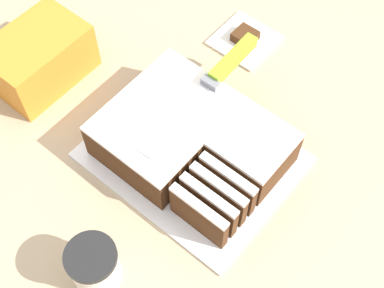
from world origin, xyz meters
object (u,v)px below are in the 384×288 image
(cake, at_px, (190,139))
(brownie, at_px, (245,36))
(storage_box, at_px, (39,58))
(knife, at_px, (221,72))
(coffee_cup, at_px, (94,265))
(cake_board, at_px, (192,157))

(cake, relative_size, brownie, 6.69)
(storage_box, bearing_deg, knife, -62.05)
(cake, xyz_separation_m, storage_box, (-0.05, 0.33, 0.01))
(coffee_cup, bearing_deg, storage_box, 59.10)
(cake_board, distance_m, cake, 0.04)
(coffee_cup, bearing_deg, knife, 8.79)
(cake_board, distance_m, brownie, 0.30)
(cake, bearing_deg, knife, 13.21)
(cake_board, xyz_separation_m, knife, (0.12, 0.04, 0.09))
(cake, distance_m, storage_box, 0.34)
(storage_box, bearing_deg, cake_board, -83.31)
(knife, bearing_deg, cake_board, 14.87)
(storage_box, bearing_deg, brownie, -37.55)
(cake, distance_m, brownie, 0.29)
(knife, relative_size, coffee_cup, 3.54)
(cake, xyz_separation_m, knife, (0.12, 0.03, 0.05))
(knife, xyz_separation_m, coffee_cup, (-0.38, -0.06, -0.05))
(cake_board, xyz_separation_m, cake, (0.01, 0.01, 0.04))
(brownie, bearing_deg, coffee_cup, -167.82)
(knife, height_order, brownie, knife)
(cake_board, height_order, cake, cake)
(brownie, relative_size, storage_box, 0.24)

